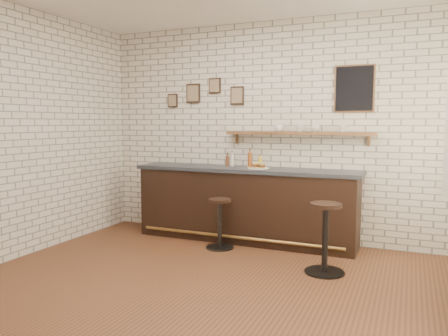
{
  "coord_description": "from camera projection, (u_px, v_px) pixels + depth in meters",
  "views": [
    {
      "loc": [
        1.8,
        -3.83,
        1.63
      ],
      "look_at": [
        -0.24,
        0.9,
        1.08
      ],
      "focal_mm": 35.0,
      "sensor_mm": 36.0,
      "label": 1
    }
  ],
  "objects": [
    {
      "name": "ground",
      "position": [
        211.0,
        285.0,
        4.38
      ],
      "size": [
        5.0,
        5.0,
        0.0
      ],
      "primitive_type": "plane",
      "color": "brown",
      "rests_on": "ground"
    },
    {
      "name": "bar_counter",
      "position": [
        245.0,
        204.0,
        5.98
      ],
      "size": [
        3.1,
        0.65,
        1.01
      ],
      "color": "black",
      "rests_on": "ground"
    },
    {
      "name": "sandwich_plate",
      "position": [
        258.0,
        168.0,
        5.82
      ],
      "size": [
        0.28,
        0.28,
        0.01
      ],
      "primitive_type": "cylinder",
      "color": "white",
      "rests_on": "bar_counter"
    },
    {
      "name": "ciabatta_sandwich",
      "position": [
        259.0,
        165.0,
        5.81
      ],
      "size": [
        0.23,
        0.17,
        0.07
      ],
      "color": "tan",
      "rests_on": "sandwich_plate"
    },
    {
      "name": "potato_chips",
      "position": [
        257.0,
        168.0,
        5.82
      ],
      "size": [
        0.26,
        0.18,
        0.0
      ],
      "color": "#EAC152",
      "rests_on": "sandwich_plate"
    },
    {
      "name": "bitters_bottle_brown",
      "position": [
        227.0,
        161.0,
        6.16
      ],
      "size": [
        0.06,
        0.06,
        0.19
      ],
      "color": "brown",
      "rests_on": "bar_counter"
    },
    {
      "name": "bitters_bottle_white",
      "position": [
        232.0,
        160.0,
        6.13
      ],
      "size": [
        0.05,
        0.05,
        0.21
      ],
      "color": "beige",
      "rests_on": "bar_counter"
    },
    {
      "name": "bitters_bottle_amber",
      "position": [
        250.0,
        159.0,
        6.03
      ],
      "size": [
        0.06,
        0.06,
        0.25
      ],
      "color": "brown",
      "rests_on": "bar_counter"
    },
    {
      "name": "condiment_bottle_yellow",
      "position": [
        260.0,
        162.0,
        5.97
      ],
      "size": [
        0.05,
        0.05,
        0.17
      ],
      "color": "gold",
      "rests_on": "bar_counter"
    },
    {
      "name": "bar_stool_left",
      "position": [
        220.0,
        222.0,
        5.63
      ],
      "size": [
        0.36,
        0.36,
        0.65
      ],
      "color": "black",
      "rests_on": "ground"
    },
    {
      "name": "bar_stool_right",
      "position": [
        325.0,
        236.0,
        4.69
      ],
      "size": [
        0.44,
        0.44,
        0.77
      ],
      "color": "black",
      "rests_on": "ground"
    },
    {
      "name": "wall_shelf",
      "position": [
        298.0,
        133.0,
        5.8
      ],
      "size": [
        2.0,
        0.18,
        0.18
      ],
      "color": "brown",
      "rests_on": "ground"
    },
    {
      "name": "shelf_cup_a",
      "position": [
        279.0,
        128.0,
        5.9
      ],
      "size": [
        0.15,
        0.15,
        0.09
      ],
      "primitive_type": "imported",
      "rotation": [
        0.0,
        0.0,
        0.56
      ],
      "color": "white",
      "rests_on": "wall_shelf"
    },
    {
      "name": "shelf_cup_b",
      "position": [
        300.0,
        128.0,
        5.78
      ],
      "size": [
        0.13,
        0.13,
        0.1
      ],
      "primitive_type": "imported",
      "rotation": [
        0.0,
        0.0,
        1.34
      ],
      "color": "white",
      "rests_on": "wall_shelf"
    },
    {
      "name": "shelf_cup_c",
      "position": [
        315.0,
        128.0,
        5.7
      ],
      "size": [
        0.14,
        0.14,
        0.09
      ],
      "primitive_type": "imported",
      "rotation": [
        0.0,
        0.0,
        1.34
      ],
      "color": "white",
      "rests_on": "wall_shelf"
    },
    {
      "name": "shelf_cup_d",
      "position": [
        344.0,
        128.0,
        5.56
      ],
      "size": [
        0.1,
        0.1,
        0.09
      ],
      "primitive_type": "imported",
      "rotation": [
        0.0,
        0.0,
        0.04
      ],
      "color": "white",
      "rests_on": "wall_shelf"
    },
    {
      "name": "back_wall_decor",
      "position": [
        287.0,
        91.0,
        5.88
      ],
      "size": [
        2.96,
        0.02,
        0.56
      ],
      "color": "black",
      "rests_on": "ground"
    }
  ]
}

